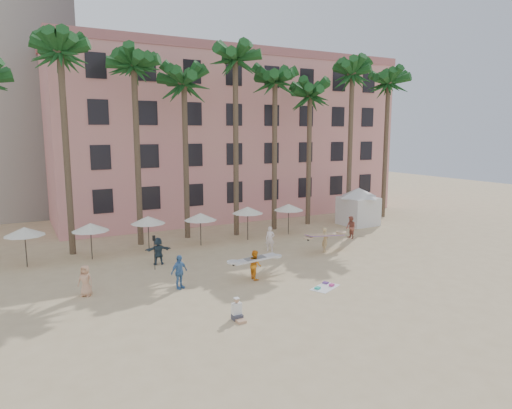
{
  "coord_description": "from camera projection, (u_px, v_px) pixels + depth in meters",
  "views": [
    {
      "loc": [
        -13.4,
        -19.61,
        8.63
      ],
      "look_at": [
        0.33,
        6.0,
        4.0
      ],
      "focal_mm": 32.0,
      "sensor_mm": 36.0,
      "label": 1
    }
  ],
  "objects": [
    {
      "name": "cabana",
      "position": [
        358.0,
        203.0,
        42.58
      ],
      "size": [
        4.71,
        4.71,
        3.5
      ],
      "color": "silver",
      "rests_on": "ground"
    },
    {
      "name": "carrier_white",
      "position": [
        255.0,
        264.0,
        26.92
      ],
      "size": [
        2.81,
        0.88,
        1.75
      ],
      "color": "orange",
      "rests_on": "ground"
    },
    {
      "name": "umbrella_row",
      "position": [
        175.0,
        218.0,
        33.79
      ],
      "size": [
        22.5,
        2.7,
        2.73
      ],
      "color": "#332B23",
      "rests_on": "ground"
    },
    {
      "name": "paddle",
      "position": [
        154.0,
        248.0,
        28.68
      ],
      "size": [
        0.18,
        0.04,
        2.23
      ],
      "color": "black",
      "rests_on": "ground"
    },
    {
      "name": "palm_row",
      "position": [
        204.0,
        76.0,
        35.93
      ],
      "size": [
        44.4,
        5.4,
        16.3
      ],
      "color": "brown",
      "rests_on": "ground"
    },
    {
      "name": "carrier_yellow",
      "position": [
        325.0,
        238.0,
        32.97
      ],
      "size": [
        3.21,
        1.01,
        1.83
      ],
      "color": "tan",
      "rests_on": "ground"
    },
    {
      "name": "seated_man",
      "position": [
        237.0,
        312.0,
        21.14
      ],
      "size": [
        0.46,
        0.8,
        1.03
      ],
      "color": "#3F3F4C",
      "rests_on": "ground"
    },
    {
      "name": "beachgoers",
      "position": [
        220.0,
        250.0,
        30.15
      ],
      "size": [
        21.96,
        5.99,
        1.92
      ],
      "color": "#A55644",
      "rests_on": "ground"
    },
    {
      "name": "ground",
      "position": [
        303.0,
        293.0,
        24.68
      ],
      "size": [
        120.0,
        120.0,
        0.0
      ],
      "primitive_type": "plane",
      "color": "#D1B789",
      "rests_on": "ground"
    },
    {
      "name": "pink_hotel",
      "position": [
        223.0,
        138.0,
        49.31
      ],
      "size": [
        35.0,
        14.0,
        16.0
      ],
      "primitive_type": "cube",
      "color": "#DD9386",
      "rests_on": "ground"
    },
    {
      "name": "beach_towel",
      "position": [
        325.0,
        287.0,
        25.63
      ],
      "size": [
        2.05,
        1.66,
        0.14
      ],
      "color": "white",
      "rests_on": "ground"
    }
  ]
}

